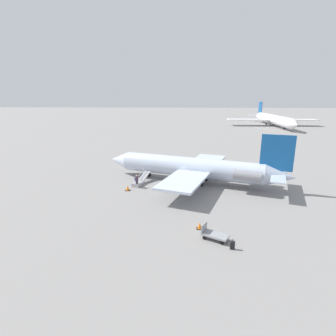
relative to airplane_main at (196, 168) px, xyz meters
The scene contains 9 objects.
ground_plane 2.40m from the airplane_main, 19.11° to the right, with size 600.00×600.00×0.00m, color gray.
airplane_main is the anchor object (origin of this frame).
airplane_far_right 87.66m from the airplane_main, 114.34° to the right, with size 37.49×49.15×9.83m.
boarding_stairs 8.22m from the airplane_main, 10.29° to the left, with size 2.26×4.13×1.79m.
passenger 8.53m from the airplane_main, 17.56° to the left, with size 0.43×0.57×1.74m.
luggage_cart 15.61m from the airplane_main, 93.03° to the left, with size 2.46×2.01×1.22m.
suitcase 17.16m from the airplane_main, 97.19° to the left, with size 0.39×0.27×0.88m.
traffic_cone_near_stairs 9.99m from the airplane_main, 23.19° to the left, with size 0.60×0.60×0.66m.
traffic_cone_near_cart 13.81m from the airplane_main, 88.82° to the left, with size 0.55×0.55×0.60m.
Camera 1 is at (1.02, 35.97, 11.66)m, focal length 28.00 mm.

